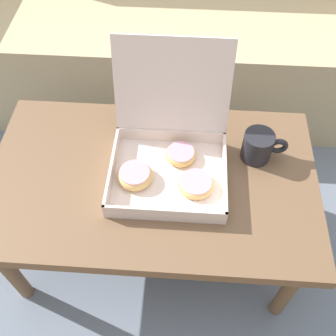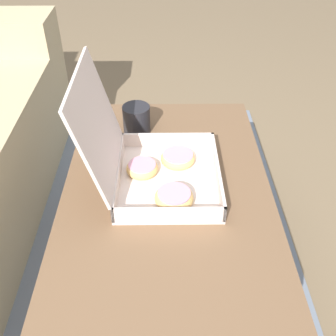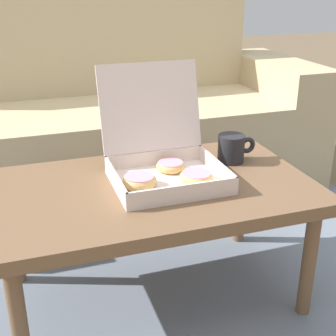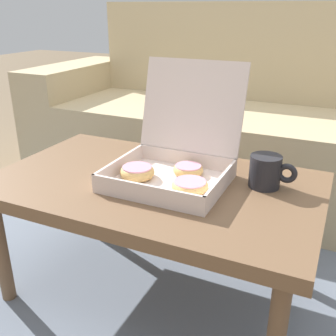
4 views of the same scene
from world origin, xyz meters
TOP-DOWN VIEW (x-y plane):
  - ground_plane at (0.00, 0.00)m, footprint 12.00×12.00m
  - area_rug at (0.00, 0.30)m, footprint 2.24×1.84m
  - coffee_table at (0.00, -0.15)m, footprint 0.97×0.58m
  - pastry_box at (0.05, -0.11)m, footprint 0.33×0.36m
  - coffee_mug at (0.31, -0.05)m, footprint 0.13×0.09m

SIDE VIEW (x-z plane):
  - ground_plane at x=0.00m, z-range 0.00..0.00m
  - area_rug at x=0.00m, z-range 0.00..0.01m
  - coffee_table at x=0.00m, z-range 0.17..0.58m
  - coffee_mug at x=0.31m, z-range 0.42..0.51m
  - pastry_box at x=0.05m, z-range 0.31..0.65m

